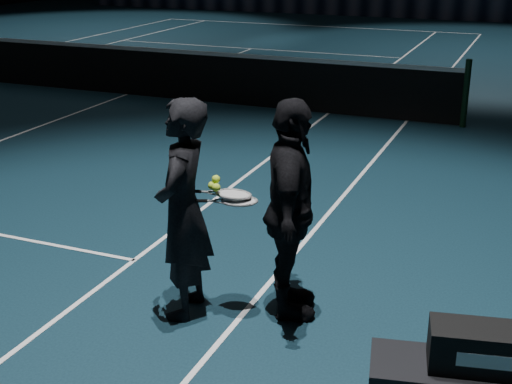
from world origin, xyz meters
TOP-DOWN VIEW (x-y plane):
  - floor at (0.00, 0.00)m, footprint 36.00×36.00m
  - court_lines at (0.00, 0.00)m, footprint 10.98×23.78m
  - net_post_right at (6.40, 0.00)m, footprint 0.10×0.10m
  - net_mesh at (0.00, 0.00)m, footprint 12.80×0.02m
  - net_tape at (0.00, 0.00)m, footprint 12.80×0.03m
  - sponsor_backdrop at (0.00, 15.50)m, footprint 22.00×0.15m
  - racket_bag at (7.44, -7.67)m, footprint 0.75×0.44m
  - bag_signature at (7.44, -7.82)m, footprint 0.32×0.07m
  - player_a at (5.03, -7.07)m, footprint 0.54×0.72m
  - player_b at (5.82, -6.76)m, footprint 0.76×1.15m
  - racket_lower at (5.45, -6.91)m, footprint 0.71×0.45m
  - racket_upper at (5.39, -6.89)m, footprint 0.71×0.49m
  - tennis_balls at (5.27, -6.97)m, footprint 0.12×0.10m

SIDE VIEW (x-z plane):
  - floor at x=0.00m, z-range 0.00..0.00m
  - court_lines at x=0.00m, z-range 0.00..0.01m
  - net_mesh at x=0.00m, z-range 0.02..0.88m
  - sponsor_backdrop at x=0.00m, z-range 0.00..0.90m
  - net_post_right at x=6.40m, z-range 0.00..1.10m
  - racket_bag at x=7.44m, z-range 0.42..0.70m
  - bag_signature at x=7.44m, z-range 0.52..0.61m
  - player_a at x=5.03m, z-range 0.00..1.81m
  - player_b at x=5.82m, z-range 0.00..1.81m
  - net_tape at x=0.00m, z-range 0.88..0.95m
  - racket_lower at x=5.45m, z-range 0.97..1.00m
  - racket_upper at x=5.39m, z-range 0.98..1.08m
  - tennis_balls at x=5.27m, z-range 1.06..1.18m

